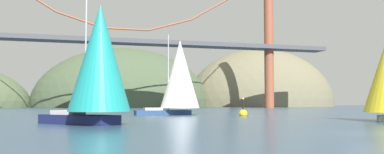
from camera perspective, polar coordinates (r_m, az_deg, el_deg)
ground_plane at (r=27.27m, az=22.26°, el=-6.97°), size 360.00×360.00×0.00m
headland_center at (r=157.64m, az=-9.10°, el=-3.93°), size 64.54×44.00×42.61m
headland_right at (r=174.13m, az=9.17°, el=-3.87°), size 61.44×44.00×46.01m
suspension_bridge at (r=118.70m, az=-8.68°, el=5.48°), size 121.81×6.00×43.73m
sailboat_white_mainsail at (r=62.10m, az=-1.71°, el=0.19°), size 9.34×5.69×11.52m
sailboat_teal_sail at (r=35.60m, az=-12.31°, el=2.02°), size 8.31×8.96×11.17m
channel_buoy at (r=57.08m, az=6.79°, el=-4.77°), size 1.10×1.10×2.64m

